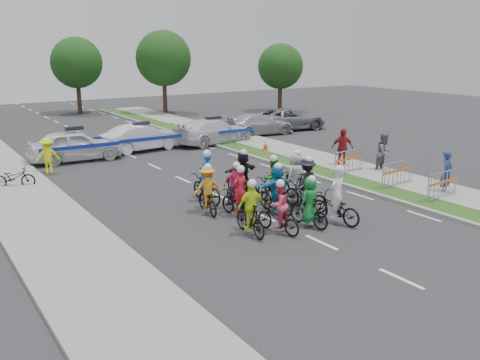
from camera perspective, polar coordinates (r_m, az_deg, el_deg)
ground at (r=16.07m, az=8.66°, el=-6.62°), size 90.00×90.00×0.00m
curb_right at (r=22.87m, az=10.03°, el=-0.18°), size 0.20×60.00×0.12m
grass_strip at (r=23.34m, az=11.30°, el=0.04°), size 1.20×60.00×0.11m
sidewalk_right at (r=24.59m, az=14.32°, el=0.63°), size 2.40×60.00×0.13m
sidewalk_left at (r=17.48m, az=-19.35°, el=-5.32°), size 3.00×60.00×0.13m
rider_0 at (r=17.66m, az=10.16°, el=-2.54°), size 0.99×2.00×1.95m
rider_1 at (r=17.16m, az=7.41°, el=-2.83°), size 0.77×1.67×1.71m
rider_2 at (r=16.53m, az=4.11°, el=-3.51°), size 0.93×1.78×1.73m
rider_3 at (r=16.29m, az=1.13°, el=-3.59°), size 0.92×1.73×1.79m
rider_4 at (r=18.93m, az=7.07°, el=-0.92°), size 1.18×2.01×1.96m
rider_5 at (r=18.36m, az=3.91°, el=-1.30°), size 1.47×1.75×1.81m
rider_6 at (r=18.00m, az=-0.08°, el=-2.13°), size 0.90×1.85×1.81m
rider_7 at (r=19.75m, az=5.94°, el=-0.20°), size 0.91×1.97×2.00m
rider_8 at (r=19.44m, az=3.42°, el=-0.63°), size 0.78×1.83×1.86m
rider_9 at (r=18.84m, az=-0.52°, el=-1.15°), size 0.93×1.71×1.73m
rider_10 at (r=18.44m, az=-3.52°, el=-1.47°), size 1.06×1.81×1.77m
rider_11 at (r=20.38m, az=0.27°, el=0.37°), size 1.53×1.82×1.87m
rider_12 at (r=19.78m, az=-3.61°, el=-0.50°), size 0.70×1.94×1.97m
police_car_0 at (r=27.94m, az=-17.19°, el=3.54°), size 4.67×2.04×1.57m
police_car_1 at (r=29.77m, az=-10.42°, el=4.46°), size 4.54×2.07×1.44m
police_car_2 at (r=31.45m, az=-2.89°, el=5.21°), size 5.28×2.80×1.46m
civilian_sedan at (r=34.56m, az=2.04°, el=5.96°), size 4.77×2.14×1.36m
civilian_suv at (r=36.77m, az=5.21°, el=6.49°), size 5.51×3.05×1.46m
spectator_0 at (r=22.15m, az=21.20°, el=0.73°), size 0.72×0.56×1.73m
spectator_1 at (r=25.11m, az=15.13°, el=2.82°), size 0.98×0.82×1.81m
spectator_2 at (r=25.72m, az=10.85°, el=3.38°), size 1.18×0.80×1.86m
marshal_hiviz at (r=25.51m, az=-19.84°, el=2.45°), size 1.11×0.69×1.65m
barrier_0 at (r=21.28m, az=20.79°, el=-0.61°), size 2.04×0.70×1.12m
barrier_1 at (r=22.57m, az=16.43°, el=0.57°), size 2.04×0.68×1.12m
barrier_2 at (r=24.41m, az=11.55°, el=1.87°), size 2.05×0.76×1.12m
cone_0 at (r=24.25m, az=3.61°, el=1.53°), size 0.40×0.40×0.70m
cone_1 at (r=28.92m, az=2.75°, el=3.63°), size 0.40×0.40×0.70m
parked_bike at (r=23.51m, az=-23.00°, el=0.24°), size 1.77×1.16×0.88m
tree_1 at (r=45.38m, az=-8.16°, el=12.71°), size 4.55×4.55×6.82m
tree_2 at (r=46.60m, az=4.34°, el=11.99°), size 3.85×3.85×5.77m
tree_4 at (r=47.04m, az=-17.04°, el=11.87°), size 4.20×4.20×6.30m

